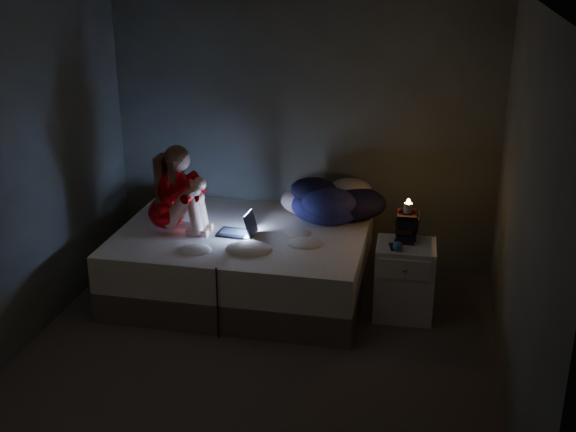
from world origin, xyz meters
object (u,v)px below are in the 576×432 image
(laptop, at_px, (236,222))
(phone, at_px, (394,247))
(bed, at_px, (243,262))
(nightstand, at_px, (404,280))
(candle, at_px, (408,209))
(woman, at_px, (165,188))

(laptop, relative_size, phone, 2.26)
(bed, distance_m, nightstand, 1.43)
(laptop, bearing_deg, bed, 72.67)
(candle, xyz_separation_m, phone, (-0.09, -0.17, -0.27))
(woman, height_order, phone, woman)
(laptop, xyz_separation_m, candle, (1.45, 0.04, 0.22))
(bed, relative_size, phone, 15.29)
(woman, xyz_separation_m, nightstand, (2.07, -0.03, -0.66))
(phone, bearing_deg, candle, 52.78)
(laptop, bearing_deg, candle, 5.47)
(bed, bearing_deg, nightstand, -5.42)
(phone, bearing_deg, woman, 167.10)
(candle, bearing_deg, woman, -178.29)
(bed, height_order, candle, candle)
(bed, distance_m, candle, 1.55)
(bed, bearing_deg, phone, -9.22)
(laptop, height_order, nightstand, laptop)
(nightstand, relative_size, candle, 8.02)
(bed, relative_size, candle, 26.75)
(bed, height_order, phone, phone)
(candle, distance_m, phone, 0.33)
(woman, distance_m, laptop, 0.68)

